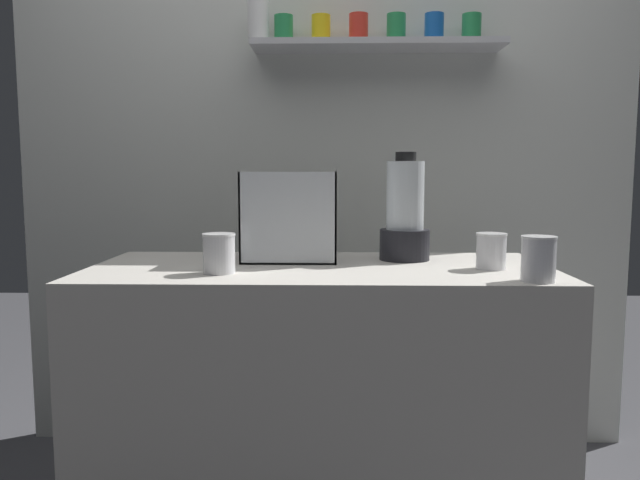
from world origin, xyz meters
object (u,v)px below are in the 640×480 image
at_px(carrot_display_bin, 288,233).
at_px(juice_cup_mango_left, 491,253).
at_px(juice_cup_mango_middle, 538,262).
at_px(juice_cup_beet_far_left, 219,256).
at_px(blender_pitcher, 405,217).

xyz_separation_m(carrot_display_bin, juice_cup_mango_left, (0.62, -0.17, -0.04)).
height_order(juice_cup_mango_left, juice_cup_mango_middle, juice_cup_mango_middle).
relative_size(juice_cup_mango_left, juice_cup_mango_middle, 0.89).
bearing_deg(juice_cup_mango_left, juice_cup_beet_far_left, -173.10).
xyz_separation_m(blender_pitcher, juice_cup_beet_far_left, (-0.56, -0.28, -0.09)).
xyz_separation_m(juice_cup_beet_far_left, juice_cup_mango_middle, (0.86, -0.11, 0.00)).
bearing_deg(juice_cup_mango_middle, blender_pitcher, 127.82).
height_order(blender_pitcher, juice_cup_beet_far_left, blender_pitcher).
bearing_deg(juice_cup_beet_far_left, juice_cup_mango_left, 6.90).
relative_size(blender_pitcher, juice_cup_mango_middle, 2.92).
distance_m(carrot_display_bin, juice_cup_mango_middle, 0.78).
xyz_separation_m(blender_pitcher, juice_cup_mango_middle, (0.31, -0.39, -0.09)).
distance_m(juice_cup_beet_far_left, juice_cup_mango_middle, 0.87).
xyz_separation_m(carrot_display_bin, juice_cup_mango_middle, (0.69, -0.38, -0.04)).
bearing_deg(blender_pitcher, juice_cup_beet_far_left, -153.09).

